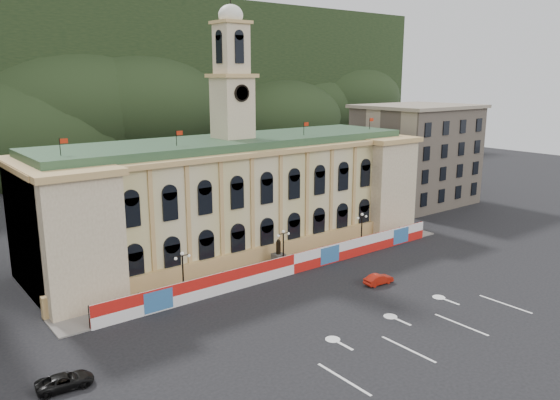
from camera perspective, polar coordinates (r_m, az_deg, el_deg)
ground at (r=57.80m, az=11.08°, el=-11.68°), size 260.00×260.00×0.00m
lane_markings at (r=55.00m, az=15.10°, el=-13.21°), size 26.00×10.00×0.02m
hill_ridge at (r=161.15m, az=-23.86°, el=10.22°), size 230.00×80.00×64.00m
city_hall at (r=75.30m, az=-4.67°, el=0.59°), size 56.20×17.60×37.10m
side_building_right at (r=106.57m, az=14.03°, el=4.66°), size 21.00×17.00×18.60m
hoarding_fence at (r=67.36m, az=1.41°, el=-6.69°), size 50.00×0.44×2.50m
pavement at (r=69.70m, az=-0.04°, el=-7.03°), size 56.00×5.50×0.16m
statue at (r=69.52m, az=-0.17°, el=-6.12°), size 1.40×1.40×3.72m
lamp_left at (r=60.96m, az=-10.12°, el=-7.21°), size 1.96×0.44×5.15m
lamp_center at (r=68.18m, az=0.35°, el=-4.83°), size 1.96×0.44×5.15m
lamp_right at (r=77.28m, az=8.53°, el=-2.84°), size 1.96×0.44×5.15m
red_sedan at (r=65.27m, az=10.27°, el=-8.15°), size 1.89×3.92×1.22m
black_suv at (r=47.64m, az=-21.55°, el=-17.20°), size 2.97×4.77×1.20m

